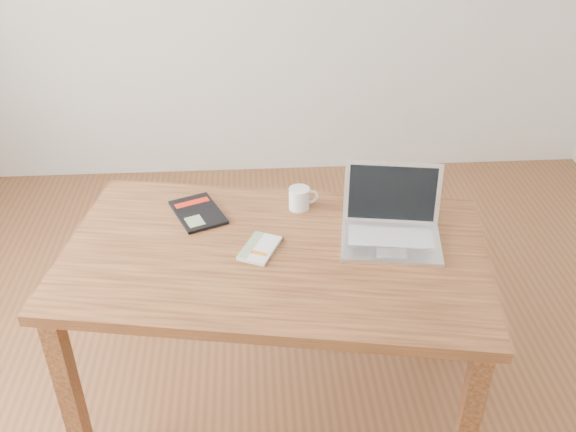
{
  "coord_description": "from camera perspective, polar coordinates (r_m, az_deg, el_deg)",
  "views": [
    {
      "loc": [
        -0.17,
        -1.71,
        2.03
      ],
      "look_at": [
        -0.05,
        0.11,
        0.85
      ],
      "focal_mm": 40.0,
      "sensor_mm": 36.0,
      "label": 1
    }
  ],
  "objects": [
    {
      "name": "room",
      "position": [
        1.84,
        -0.41,
        11.44
      ],
      "size": [
        4.04,
        4.04,
        2.7
      ],
      "color": "brown",
      "rests_on": "ground"
    },
    {
      "name": "desk",
      "position": [
        2.23,
        -1.19,
        -4.98
      ],
      "size": [
        1.55,
        1.05,
        0.75
      ],
      "rotation": [
        0.0,
        0.0,
        -0.17
      ],
      "color": "brown",
      "rests_on": "ground"
    },
    {
      "name": "white_guidebook",
      "position": [
        2.18,
        -2.53,
        -2.89
      ],
      "size": [
        0.16,
        0.19,
        0.01
      ],
      "rotation": [
        0.0,
        0.0,
        -0.42
      ],
      "color": "beige",
      "rests_on": "desk"
    },
    {
      "name": "coffee_mug",
      "position": [
        2.38,
        1.07,
        1.62
      ],
      "size": [
        0.11,
        0.08,
        0.08
      ],
      "rotation": [
        0.0,
        0.0,
        0.19
      ],
      "color": "white",
      "rests_on": "desk"
    },
    {
      "name": "laptop",
      "position": [
        2.25,
        9.17,
        -0.76
      ],
      "size": [
        0.38,
        0.33,
        0.24
      ],
      "rotation": [
        0.0,
        0.0,
        -0.16
      ],
      "color": "silver",
      "rests_on": "desk"
    },
    {
      "name": "black_guidebook",
      "position": [
        2.39,
        -8.01,
        0.33
      ],
      "size": [
        0.23,
        0.27,
        0.01
      ],
      "rotation": [
        0.0,
        0.0,
        0.4
      ],
      "color": "black",
      "rests_on": "desk"
    }
  ]
}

